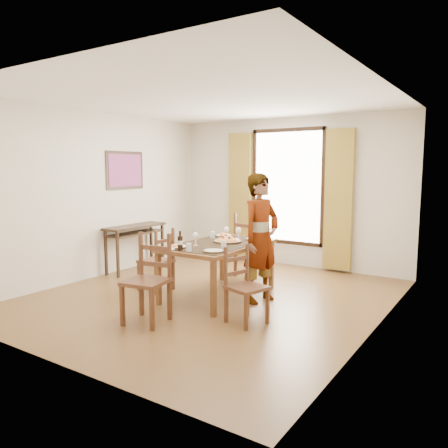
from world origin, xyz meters
The scene contains 22 objects.
ground centered at (0.00, 0.00, 0.00)m, with size 5.00×5.00×0.00m, color #523219.
room_shell centered at (0.00, 0.13, 1.54)m, with size 4.60×5.10×2.74m.
console_table centered at (-2.03, 0.60, 0.68)m, with size 0.38×1.20×0.80m.
dining_table centered at (0.06, 0.11, 0.69)m, with size 1.00×1.64×0.76m.
chair_west centered at (-0.83, -0.16, 0.43)m, with size 0.43×0.43×0.93m.
chair_north centered at (-0.10, 1.31, 0.49)m, with size 0.58×0.58×1.06m.
chair_south centered at (-0.04, -1.21, 0.48)m, with size 0.54×0.54×1.04m.
chair_east centered at (0.92, -0.61, 0.42)m, with size 0.49×0.49×0.89m.
man centered at (0.67, 0.23, 0.86)m, with size 0.54×0.70×1.73m, color gray.
plate_sw centered at (-0.19, -0.47, 0.78)m, with size 0.27×0.27×0.05m, color silver, non-canonical shape.
plate_se centered at (0.37, -0.45, 0.78)m, with size 0.27×0.27×0.05m, color silver, non-canonical shape.
plate_nw centered at (-0.21, 0.66, 0.78)m, with size 0.27×0.27×0.05m, color silver, non-canonical shape.
plate_ne centered at (0.34, 0.63, 0.78)m, with size 0.27×0.27×0.05m, color silver, non-canonical shape.
pasta_platter centered at (0.13, 0.24, 0.81)m, with size 0.40×0.40×0.10m, color #AF6316, non-canonical shape.
caprese_plate centered at (-0.22, -0.65, 0.78)m, with size 0.20×0.20×0.04m, color silver, non-canonical shape.
wine_glass_a centered at (-0.08, -0.23, 0.85)m, with size 0.08×0.08×0.18m, color white, non-canonical shape.
wine_glass_b centered at (0.14, 0.51, 0.85)m, with size 0.08×0.08×0.18m, color white, non-canonical shape.
wine_glass_c centered at (-0.04, 0.47, 0.85)m, with size 0.08×0.08×0.18m, color white, non-canonical shape.
tumbler_a centered at (0.35, -0.19, 0.81)m, with size 0.07×0.07×0.10m, color silver.
tumbler_b centered at (-0.26, 0.43, 0.81)m, with size 0.07×0.07×0.10m, color silver.
tumbler_c centered at (0.08, -0.59, 0.81)m, with size 0.07×0.07×0.10m, color silver.
wine_bottle centered at (-0.04, -0.60, 0.88)m, with size 0.07×0.07×0.25m, color black, non-canonical shape.
Camera 1 is at (3.42, -4.85, 1.80)m, focal length 35.00 mm.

